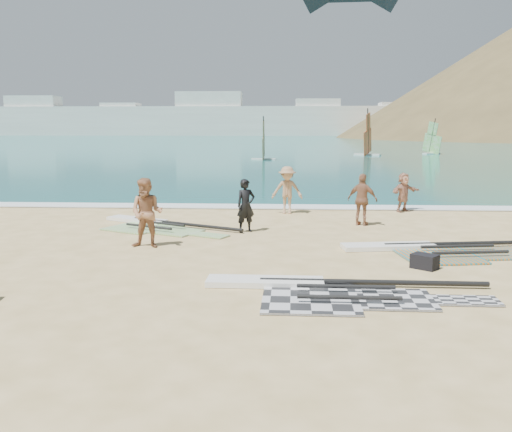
# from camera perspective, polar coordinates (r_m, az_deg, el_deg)

# --- Properties ---
(ground) EXTENTS (300.00, 300.00, 0.00)m
(ground) POSITION_cam_1_polar(r_m,az_deg,el_deg) (11.06, -6.29, -8.42)
(ground) COLOR #E3C284
(ground) RESTS_ON ground
(sea) EXTENTS (300.00, 240.00, 0.06)m
(sea) POSITION_cam_1_polar(r_m,az_deg,el_deg) (142.44, 2.44, 7.88)
(sea) COLOR #0E635D
(sea) RESTS_ON ground
(surf_line) EXTENTS (300.00, 1.20, 0.04)m
(surf_line) POSITION_cam_1_polar(r_m,az_deg,el_deg) (23.01, -1.31, 0.87)
(surf_line) COLOR white
(surf_line) RESTS_ON ground
(far_town) EXTENTS (160.00, 8.00, 12.00)m
(far_town) POSITION_cam_1_polar(r_m,az_deg,el_deg) (161.35, -3.14, 9.63)
(far_town) COLOR white
(far_town) RESTS_ON ground
(rig_grey) EXTENTS (5.81, 2.30, 0.20)m
(rig_grey) POSITION_cam_1_polar(r_m,az_deg,el_deg) (11.55, 6.58, -7.39)
(rig_grey) COLOR #252628
(rig_grey) RESTS_ON ground
(rig_green) EXTENTS (4.97, 3.64, 0.20)m
(rig_green) POSITION_cam_1_polar(r_m,az_deg,el_deg) (18.98, -10.28, -0.91)
(rig_green) COLOR #6DBF31
(rig_green) RESTS_ON ground
(rig_orange) EXTENTS (6.02, 2.74, 0.20)m
(rig_orange) POSITION_cam_1_polar(r_m,az_deg,el_deg) (15.78, 17.78, -3.26)
(rig_orange) COLOR orange
(rig_orange) RESTS_ON ground
(gear_bag_far) EXTENTS (0.69, 0.67, 0.34)m
(gear_bag_far) POSITION_cam_1_polar(r_m,az_deg,el_deg) (13.87, 16.51, -4.38)
(gear_bag_far) COLOR black
(gear_bag_far) RESTS_ON ground
(person_wetsuit) EXTENTS (0.72, 0.64, 1.66)m
(person_wetsuit) POSITION_cam_1_polar(r_m,az_deg,el_deg) (17.67, -1.03, 1.05)
(person_wetsuit) COLOR black
(person_wetsuit) RESTS_ON ground
(beachgoer_left) EXTENTS (0.99, 0.80, 1.90)m
(beachgoer_left) POSITION_cam_1_polar(r_m,az_deg,el_deg) (15.71, -10.86, 0.30)
(beachgoer_left) COLOR #AB734E
(beachgoer_left) RESTS_ON ground
(beachgoer_mid) EXTENTS (1.19, 0.73, 1.77)m
(beachgoer_mid) POSITION_cam_1_polar(r_m,az_deg,el_deg) (21.34, 3.13, 2.61)
(beachgoer_mid) COLOR tan
(beachgoer_mid) RESTS_ON ground
(beachgoer_back) EXTENTS (1.09, 0.82, 1.72)m
(beachgoer_back) POSITION_cam_1_polar(r_m,az_deg,el_deg) (19.11, 10.60, 1.61)
(beachgoer_back) COLOR #996546
(beachgoer_back) RESTS_ON ground
(beachgoer_right) EXTENTS (1.39, 1.19, 1.51)m
(beachgoer_right) POSITION_cam_1_polar(r_m,az_deg,el_deg) (22.49, 14.53, 2.32)
(beachgoer_right) COLOR tan
(beachgoer_right) RESTS_ON ground
(windsurfer_left) EXTENTS (2.24, 2.72, 4.06)m
(windsurfer_left) POSITION_cam_1_polar(r_m,az_deg,el_deg) (52.90, 0.76, 6.92)
(windsurfer_left) COLOR white
(windsurfer_left) RESTS_ON ground
(windsurfer_centre) EXTENTS (2.82, 3.11, 4.97)m
(windsurfer_centre) POSITION_cam_1_polar(r_m,az_deg,el_deg) (61.41, 11.10, 7.25)
(windsurfer_centre) COLOR white
(windsurfer_centre) RESTS_ON ground
(windsurfer_right) EXTENTS (2.14, 2.21, 3.95)m
(windsurfer_right) POSITION_cam_1_polar(r_m,az_deg,el_deg) (65.88, 17.18, 6.95)
(windsurfer_right) COLOR white
(windsurfer_right) RESTS_ON ground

